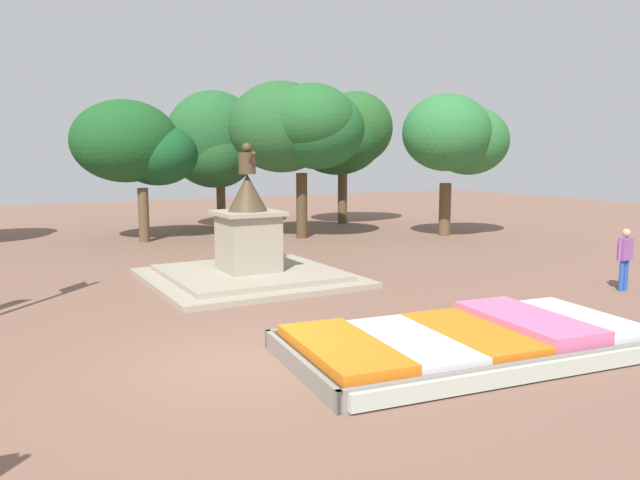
% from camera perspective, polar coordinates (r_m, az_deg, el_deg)
% --- Properties ---
extents(ground_plane, '(79.33, 79.33, 0.00)m').
position_cam_1_polar(ground_plane, '(11.57, -6.84, -11.00)').
color(ground_plane, brown).
extents(flower_planter, '(7.43, 4.30, 0.58)m').
position_cam_1_polar(flower_planter, '(12.29, 13.83, -8.92)').
color(flower_planter, '#38281C').
rests_on(flower_planter, ground_plane).
extents(statue_monument, '(5.69, 5.69, 4.04)m').
position_cam_1_polar(statue_monument, '(18.53, -6.55, -1.39)').
color(statue_monument, '#9D937F').
rests_on(statue_monument, ground_plane).
extents(pedestrian_with_handbag, '(0.57, 0.22, 1.72)m').
position_cam_1_polar(pedestrian_with_handbag, '(18.90, 26.11, -1.24)').
color(pedestrian_with_handbag, '#264CA5').
rests_on(pedestrian_with_handbag, ground_plane).
extents(park_tree_far_left, '(5.52, 5.57, 6.84)m').
position_cam_1_polar(park_tree_far_left, '(27.33, -1.89, 10.35)').
color(park_tree_far_left, '#4C3823').
rests_on(park_tree_far_left, ground_plane).
extents(park_tree_behind_statue, '(5.31, 3.87, 5.98)m').
position_cam_1_polar(park_tree_behind_statue, '(27.95, -16.37, 8.21)').
color(park_tree_behind_statue, brown).
rests_on(park_tree_behind_statue, ground_plane).
extents(park_tree_far_right, '(5.17, 3.77, 6.27)m').
position_cam_1_polar(park_tree_far_right, '(28.22, 12.38, 9.20)').
color(park_tree_far_right, brown).
rests_on(park_tree_far_right, ground_plane).
extents(park_tree_mid_canopy, '(4.85, 4.46, 6.84)m').
position_cam_1_polar(park_tree_mid_canopy, '(32.00, -9.77, 8.76)').
color(park_tree_mid_canopy, brown).
rests_on(park_tree_mid_canopy, ground_plane).
extents(park_tree_distant, '(5.22, 4.71, 6.94)m').
position_cam_1_polar(park_tree_distant, '(33.24, 2.24, 9.63)').
color(park_tree_distant, brown).
rests_on(park_tree_distant, ground_plane).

